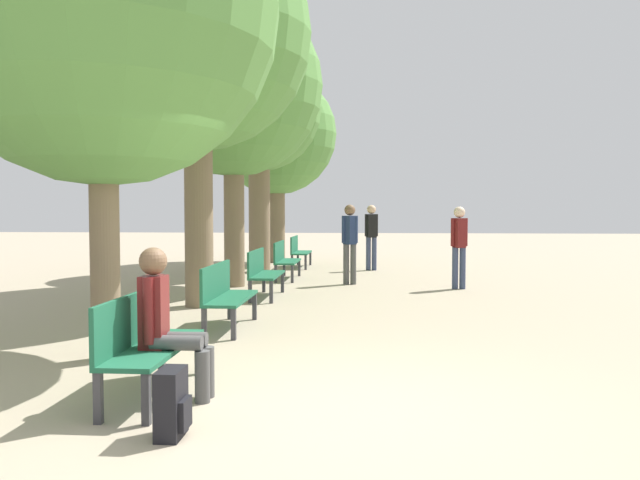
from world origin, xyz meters
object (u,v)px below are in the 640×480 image
at_px(bench_row_1, 225,292).
at_px(tree_row_4, 276,135).
at_px(pedestrian_far, 371,233).
at_px(tree_row_0, 101,8).
at_px(backpack, 172,404).
at_px(bench_row_2, 262,270).
at_px(tree_row_3, 259,111).
at_px(bench_row_3, 284,258).
at_px(tree_row_1, 197,37).
at_px(pedestrian_near, 350,239).
at_px(bench_row_0, 144,338).
at_px(tree_row_2, 233,88).
at_px(pedestrian_mid, 459,242).
at_px(person_seated, 167,319).
at_px(bench_row_4, 298,250).

relative_size(bench_row_1, tree_row_4, 0.26).
relative_size(bench_row_1, pedestrian_far, 0.88).
xyz_separation_m(tree_row_0, backpack, (1.42, -2.20, -3.51)).
height_order(bench_row_2, tree_row_3, tree_row_3).
relative_size(bench_row_3, tree_row_1, 0.24).
height_order(bench_row_3, pedestrian_near, pedestrian_near).
relative_size(bench_row_2, pedestrian_near, 0.89).
relative_size(bench_row_0, tree_row_2, 0.25).
bearing_deg(pedestrian_mid, bench_row_0, -116.42).
height_order(person_seated, pedestrian_near, pedestrian_near).
height_order(bench_row_1, tree_row_4, tree_row_4).
xyz_separation_m(bench_row_3, pedestrian_mid, (3.82, -1.56, 0.46)).
bearing_deg(bench_row_3, bench_row_0, -90.00).
relative_size(bench_row_0, backpack, 3.17).
bearing_deg(tree_row_1, bench_row_2, 52.93).
bearing_deg(bench_row_2, backpack, -85.59).
bearing_deg(bench_row_4, tree_row_3, -122.23).
bearing_deg(pedestrian_far, tree_row_0, -105.82).
distance_m(tree_row_2, tree_row_4, 6.23).
distance_m(backpack, pedestrian_near, 9.38).
bearing_deg(pedestrian_far, bench_row_3, -131.27).
relative_size(tree_row_0, tree_row_2, 0.92).
bearing_deg(bench_row_2, bench_row_0, -90.00).
xyz_separation_m(bench_row_2, tree_row_2, (-0.87, 1.65, 3.68)).
distance_m(tree_row_0, tree_row_3, 9.72).
bearing_deg(tree_row_4, person_seated, -85.52).
bearing_deg(pedestrian_far, backpack, -96.87).
relative_size(bench_row_1, bench_row_4, 1.00).
distance_m(bench_row_1, bench_row_2, 3.09).
height_order(bench_row_4, tree_row_1, tree_row_1).
distance_m(tree_row_3, pedestrian_far, 4.38).
bearing_deg(tree_row_1, backpack, -76.61).
bearing_deg(pedestrian_near, bench_row_4, 111.38).
height_order(tree_row_0, tree_row_4, tree_row_4).
distance_m(bench_row_1, tree_row_0, 3.83).
relative_size(bench_row_0, person_seated, 1.19).
bearing_deg(bench_row_4, person_seated, -88.92).
distance_m(backpack, pedestrian_far, 12.68).
distance_m(bench_row_2, pedestrian_far, 5.84).
height_order(tree_row_0, tree_row_2, tree_row_2).
relative_size(bench_row_1, tree_row_0, 0.27).
relative_size(bench_row_1, bench_row_2, 1.00).
distance_m(bench_row_4, person_seated, 12.42).
distance_m(bench_row_3, person_seated, 9.34).
height_order(tree_row_3, pedestrian_near, tree_row_3).
bearing_deg(bench_row_4, pedestrian_mid, -50.54).
bearing_deg(pedestrian_far, bench_row_2, -110.78).
bearing_deg(pedestrian_far, bench_row_1, -103.61).
distance_m(bench_row_0, tree_row_1, 6.45).
bearing_deg(bench_row_4, bench_row_2, -90.00).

